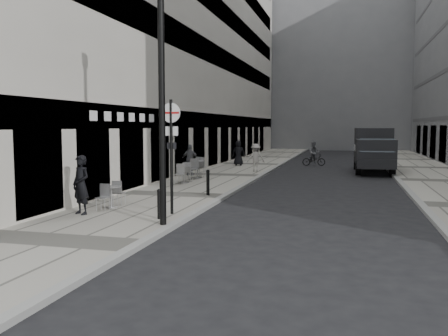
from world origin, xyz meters
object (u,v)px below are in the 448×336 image
(panel_van, at_px, (373,148))
(cyclist, at_px, (314,156))
(walking_man, at_px, (81,185))
(lamppost, at_px, (162,83))
(sign_post, at_px, (171,141))

(panel_van, xyz_separation_m, cyclist, (-3.73, 3.89, -0.82))
(walking_man, height_order, panel_van, panel_van)
(walking_man, height_order, lamppost, lamppost)
(sign_post, bearing_deg, cyclist, 86.07)
(walking_man, height_order, sign_post, sign_post)
(cyclist, bearing_deg, walking_man, -115.74)
(walking_man, bearing_deg, panel_van, 84.44)
(sign_post, height_order, lamppost, lamppost)
(lamppost, relative_size, cyclist, 3.99)
(sign_post, xyz_separation_m, cyclist, (2.80, 20.02, -1.64))
(walking_man, distance_m, panel_van, 19.18)
(sign_post, relative_size, cyclist, 2.02)
(lamppost, distance_m, panel_van, 18.86)
(sign_post, height_order, panel_van, sign_post)
(lamppost, bearing_deg, cyclist, 83.46)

